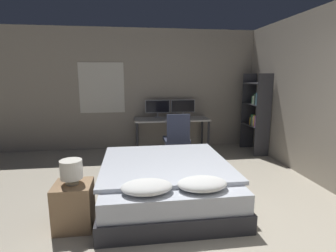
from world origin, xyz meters
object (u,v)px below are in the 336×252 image
Objects in this scene: computer_mouse at (186,119)px; bookshelf at (257,111)px; office_chair at (177,142)px; keyboard at (173,120)px; nightstand at (74,205)px; bedside_lamp at (71,170)px; bed at (166,181)px; monitor_left at (158,107)px; monitor_right at (183,107)px; desk at (172,122)px.

bookshelf is (1.51, -0.21, 0.18)m from computer_mouse.
keyboard is at bearing 88.35° from office_chair.
computer_mouse is at bearing 62.28° from office_chair.
bedside_lamp is at bearing -90.00° from nightstand.
bed is 28.50× the size of computer_mouse.
bedside_lamp is at bearing -111.80° from monitor_left.
office_chair is at bearing -107.32° from monitor_right.
bed is 2.22m from keyboard.
nightstand is at bearing -120.53° from monitor_right.
computer_mouse reaches higher than desk.
bookshelf is at bearing 40.73° from bed.
monitor_right reaches higher than bed.
monitor_left reaches higher than keyboard.
monitor_left is (1.24, 3.10, 0.71)m from nightstand.
bedside_lamp is 3.08m from keyboard.
office_chair reaches higher than desk.
bed is 3.01m from bookshelf.
computer_mouse is (0.71, 2.12, 0.50)m from bed.
bookshelf is (2.09, -0.64, -0.03)m from monitor_left.
monitor_left is 1.47× the size of keyboard.
monitor_left reaches higher than bed.
bedside_lamp is at bearing -143.51° from bookshelf.
nightstand is at bearing -111.80° from monitor_left.
bedside_lamp is 0.71× the size of keyboard.
bed reaches higher than nightstand.
nightstand is 1.34× the size of keyboard.
bedside_lamp is 0.16× the size of bookshelf.
desk is 0.48m from monitor_right.
keyboard is (0.43, 2.12, 0.49)m from bed.
bed is 2.30m from computer_mouse.
office_chair is 1.92m from bookshelf.
bedside_lamp is 0.16× the size of desk.
monitor_left is (0.14, 2.56, 0.71)m from bed.
monitor_right is at bearing 36.47° from desk.
keyboard is at bearing -55.71° from monitor_left.
bookshelf reaches higher than desk.
keyboard is (-0.00, -0.21, 0.09)m from desk.
monitor_left is (1.24, 3.10, 0.29)m from bedside_lamp.
monitor_right is (1.83, 3.10, 0.71)m from nightstand.
office_chair is (1.52, 2.10, -0.29)m from bedside_lamp.
monitor_left is 1.18m from office_chair.
bed is at bearing -139.27° from bookshelf.
bedside_lamp is at bearing -119.89° from keyboard.
nightstand is 0.30× the size of bookshelf.
office_chair reaches higher than bed.
bed is at bearing -101.51° from keyboard.
monitor_left is at bearing 143.53° from desk.
bookshelf reaches higher than office_chair.
bed is 1.21× the size of desk.
nightstand is at bearing -125.80° from office_chair.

